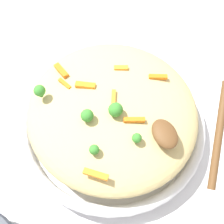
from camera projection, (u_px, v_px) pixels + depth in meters
The scene contains 17 objects.
ground_plane at pixel (112, 129), 0.61m from camera, with size 2.40×2.40×0.00m, color silver.
serving_bowl at pixel (112, 124), 0.59m from camera, with size 0.38×0.38×0.05m.
pasta_mound at pixel (112, 110), 0.54m from camera, with size 0.34×0.32×0.08m, color #D1BA7A.
carrot_piece_0 at pixel (134, 120), 0.48m from camera, with size 0.04×0.01×0.01m, color orange.
carrot_piece_1 at pixel (114, 100), 0.50m from camera, with size 0.04×0.01×0.01m, color orange.
carrot_piece_2 at pixel (61, 70), 0.54m from camera, with size 0.04×0.01×0.01m, color orange.
carrot_piece_3 at pixel (85, 85), 0.52m from camera, with size 0.04×0.01×0.01m, color orange.
carrot_piece_4 at pixel (158, 77), 0.53m from camera, with size 0.04×0.01×0.01m, color orange.
carrot_piece_5 at pixel (121, 68), 0.54m from camera, with size 0.03×0.01×0.01m, color orange.
carrot_piece_6 at pixel (65, 84), 0.53m from camera, with size 0.03×0.01×0.01m, color orange.
carrot_piece_7 at pixel (96, 174), 0.44m from camera, with size 0.04×0.01×0.01m, color orange.
broccoli_floret_0 at pixel (94, 150), 0.45m from camera, with size 0.02×0.02×0.02m.
broccoli_floret_1 at pixel (116, 110), 0.48m from camera, with size 0.03×0.03×0.03m.
broccoli_floret_2 at pixel (87, 116), 0.47m from camera, with size 0.02×0.02×0.03m.
broccoli_floret_3 at pixel (40, 91), 0.50m from camera, with size 0.02×0.02×0.03m.
broccoli_floret_4 at pixel (137, 138), 0.46m from camera, with size 0.02×0.02×0.02m.
serving_spoon at pixel (184, 134), 0.45m from camera, with size 0.14×0.13×0.08m.
Camera 1 is at (-0.26, 0.10, 0.54)m, focal length 45.25 mm.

